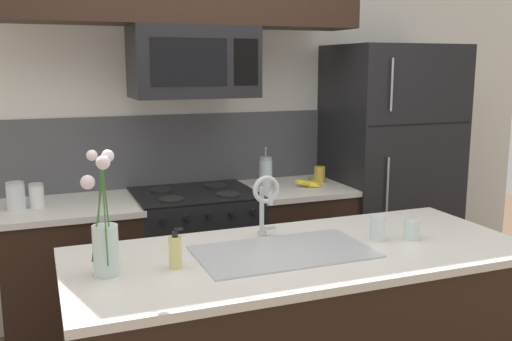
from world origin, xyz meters
The scene contains 18 objects.
rear_partition centered at (0.30, 1.28, 1.30)m, with size 5.20×0.10×2.60m, color silver.
splash_band centered at (0.00, 1.22, 1.15)m, with size 2.94×0.01×0.48m, color #4C4C51.
back_counter_left centered at (-0.76, 0.90, 0.46)m, with size 0.79×0.65×0.91m.
back_counter_right centered at (0.70, 0.90, 0.46)m, with size 0.68×0.65×0.91m.
stove_range centered at (0.00, 0.90, 0.46)m, with size 0.76×0.64×0.93m.
microwave centered at (0.00, 0.88, 1.73)m, with size 0.74×0.40×0.42m.
refrigerator centered at (1.45, 0.92, 0.93)m, with size 0.84×0.74×1.85m.
storage_jar_tall centered at (-1.04, 0.87, 0.99)m, with size 0.10×0.10×0.16m.
storage_jar_medium centered at (-0.93, 0.90, 0.98)m, with size 0.08×0.08×0.14m.
banana_bunch centered at (0.78, 0.84, 0.93)m, with size 0.19×0.15×0.08m.
french_press centered at (0.51, 0.96, 1.01)m, with size 0.09×0.09×0.27m.
coffee_tin centered at (0.91, 0.95, 0.97)m, with size 0.08×0.08×0.11m, color gold.
kitchen_sink centered at (0.06, -0.35, 0.84)m, with size 0.76×0.44×0.16m.
sink_faucet centered at (0.06, -0.13, 1.11)m, with size 0.14×0.14×0.31m.
dish_soap_bottle centered at (-0.42, -0.37, 0.98)m, with size 0.06×0.05×0.16m.
drinking_glass centered at (0.54, -0.35, 0.97)m, with size 0.07×0.07×0.12m.
spare_glass centered at (0.70, -0.39, 0.96)m, with size 0.07×0.07×0.10m.
flower_vase centered at (-0.70, -0.35, 1.06)m, with size 0.13×0.20×0.50m.
Camera 1 is at (-0.92, -2.52, 1.72)m, focal length 40.00 mm.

